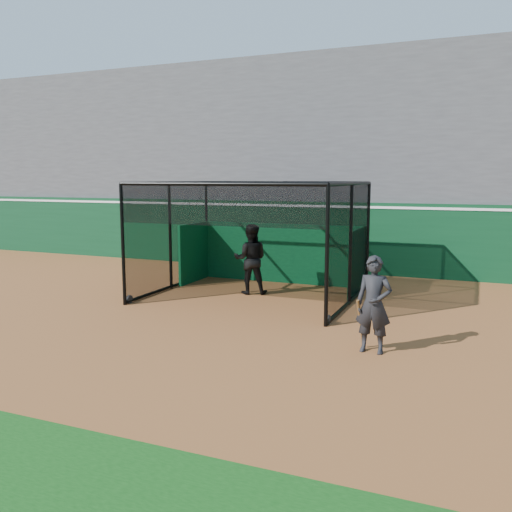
% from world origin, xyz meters
% --- Properties ---
extents(ground, '(120.00, 120.00, 0.00)m').
position_xyz_m(ground, '(0.00, 0.00, 0.00)').
color(ground, brown).
rests_on(ground, ground).
extents(outfield_wall, '(50.00, 0.50, 2.50)m').
position_xyz_m(outfield_wall, '(0.00, 8.50, 1.29)').
color(outfield_wall, '#0A381B').
rests_on(outfield_wall, ground).
extents(grandstand, '(50.00, 7.85, 8.95)m').
position_xyz_m(grandstand, '(0.00, 12.27, 4.48)').
color(grandstand, '#4C4C4F').
rests_on(grandstand, ground).
extents(batting_cage, '(5.59, 4.78, 3.20)m').
position_xyz_m(batting_cage, '(-0.60, 3.57, 1.60)').
color(batting_cage, black).
rests_on(batting_cage, ground).
extents(batter, '(1.19, 1.06, 2.03)m').
position_xyz_m(batter, '(-0.83, 3.82, 1.02)').
color(batter, black).
rests_on(batter, ground).
extents(on_deck_player, '(0.70, 0.48, 1.89)m').
position_xyz_m(on_deck_player, '(3.47, -0.22, 0.94)').
color(on_deck_player, black).
rests_on(on_deck_player, ground).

